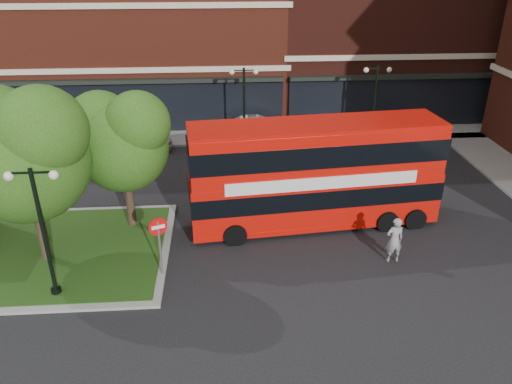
{
  "coord_description": "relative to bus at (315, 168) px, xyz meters",
  "views": [
    {
      "loc": [
        0.66,
        -14.8,
        11.3
      ],
      "look_at": [
        1.99,
        4.1,
        2.0
      ],
      "focal_mm": 35.0,
      "sensor_mm": 36.0,
      "label": 1
    }
  ],
  "objects": [
    {
      "name": "pavement_far",
      "position": [
        -4.61,
        11.7,
        -2.67
      ],
      "size": [
        44.0,
        3.0,
        0.12
      ],
      "primitive_type": "cube",
      "color": "slate",
      "rests_on": "ground"
    },
    {
      "name": "lamp_far_right",
      "position": [
        5.39,
        9.7,
        0.09
      ],
      "size": [
        1.72,
        0.36,
        5.0
      ],
      "color": "black",
      "rests_on": "ground"
    },
    {
      "name": "tree_island_east",
      "position": [
        -8.19,
        0.26,
        1.51
      ],
      "size": [
        4.46,
        3.9,
        6.29
      ],
      "color": "#2D2116",
      "rests_on": "ground"
    },
    {
      "name": "lamp_island",
      "position": [
        -10.11,
        -4.6,
        0.09
      ],
      "size": [
        1.72,
        0.36,
        5.0
      ],
      "color": "black",
      "rests_on": "ground"
    },
    {
      "name": "ground",
      "position": [
        -4.61,
        -4.8,
        -2.73
      ],
      "size": [
        120.0,
        120.0,
        0.0
      ],
      "primitive_type": "plane",
      "color": "black",
      "rests_on": "ground"
    },
    {
      "name": "car_silver",
      "position": [
        -8.95,
        9.7,
        -2.09
      ],
      "size": [
        3.91,
        1.97,
        1.28
      ],
      "primitive_type": "imported",
      "rotation": [
        0.0,
        0.0,
        1.44
      ],
      "color": "silver",
      "rests_on": "ground"
    },
    {
      "name": "terrace_far_left",
      "position": [
        -12.61,
        19.2,
        4.27
      ],
      "size": [
        26.0,
        12.0,
        14.0
      ],
      "primitive_type": "cube",
      "color": "maroon",
      "rests_on": "ground"
    },
    {
      "name": "bus",
      "position": [
        0.0,
        0.0,
        0.0
      ],
      "size": [
        11.11,
        3.58,
        4.17
      ],
      "rotation": [
        0.0,
        0.0,
        0.1
      ],
      "color": "red",
      "rests_on": "ground"
    },
    {
      "name": "car_white",
      "position": [
        -1.61,
        11.2,
        -2.0
      ],
      "size": [
        4.55,
        1.8,
        1.47
      ],
      "primitive_type": "imported",
      "rotation": [
        0.0,
        0.0,
        1.62
      ],
      "color": "silver",
      "rests_on": "ground"
    },
    {
      "name": "traffic_island",
      "position": [
        -12.61,
        -1.8,
        -2.67
      ],
      "size": [
        12.6,
        7.6,
        0.15
      ],
      "color": "gray",
      "rests_on": "ground"
    },
    {
      "name": "woman",
      "position": [
        2.66,
        -3.27,
        -1.76
      ],
      "size": [
        0.75,
        0.52,
        1.95
      ],
      "primitive_type": "imported",
      "rotation": [
        0.0,
        0.0,
        3.23
      ],
      "color": "gray",
      "rests_on": "ground"
    },
    {
      "name": "no_entry_sign",
      "position": [
        -6.41,
        -3.7,
        -0.92
      ],
      "size": [
        0.67,
        0.31,
        2.54
      ],
      "rotation": [
        0.0,
        0.0,
        0.38
      ],
      "color": "slate",
      "rests_on": "ground"
    },
    {
      "name": "tree_island_west",
      "position": [
        -11.2,
        -2.23,
        2.06
      ],
      "size": [
        5.4,
        4.71,
        7.21
      ],
      "color": "#2D2116",
      "rests_on": "ground"
    },
    {
      "name": "lamp_far_left",
      "position": [
        -2.61,
        9.7,
        0.09
      ],
      "size": [
        1.72,
        0.36,
        5.0
      ],
      "color": "black",
      "rests_on": "ground"
    }
  ]
}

